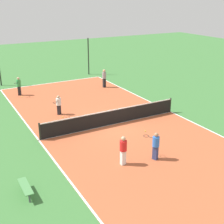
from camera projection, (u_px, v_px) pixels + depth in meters
name	position (u px, v px, depth m)	size (l,w,h in m)	color
ground_plane	(112.00, 125.00, 20.56)	(80.00, 80.00, 0.00)	#3D7538
court_surface	(112.00, 125.00, 20.56)	(9.95, 23.87, 0.02)	#B75633
tennis_net	(112.00, 117.00, 20.36)	(9.75, 0.10, 1.07)	black
bench	(25.00, 187.00, 13.23)	(0.36, 1.43, 0.45)	#4C8C4C
player_far_white	(59.00, 104.00, 22.01)	(0.88, 0.90, 1.41)	black
player_baseline_gray	(104.00, 77.00, 28.49)	(0.39, 0.39, 1.67)	black
player_far_green	(19.00, 85.00, 26.23)	(0.78, 0.96, 1.57)	black
player_coach_red	(123.00, 149.00, 15.43)	(0.39, 0.39, 1.54)	white
player_near_blue	(156.00, 144.00, 15.94)	(0.65, 0.99, 1.50)	navy
tennis_ball_midcourt	(145.00, 131.00, 19.48)	(0.07, 0.07, 0.07)	#CCE033
tennis_ball_near_net	(121.00, 109.00, 23.24)	(0.07, 0.07, 0.07)	#CCE033
tennis_ball_right_alley	(63.00, 117.00, 21.70)	(0.07, 0.07, 0.07)	#CCE033
tennis_ball_far_baseline	(22.00, 97.00, 26.05)	(0.07, 0.07, 0.07)	#CCE033
fence_post_back_right	(88.00, 56.00, 32.92)	(0.12, 0.12, 3.84)	black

